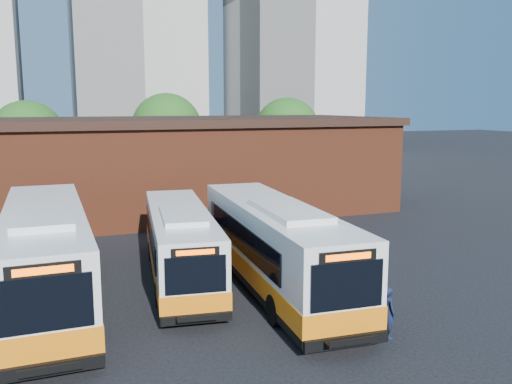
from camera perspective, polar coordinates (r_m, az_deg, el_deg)
name	(u,v)px	position (r m, az deg, el deg)	size (l,w,h in m)	color
ground	(304,310)	(19.95, 5.12, -12.28)	(220.00, 220.00, 0.00)	black
bus_west	(46,258)	(21.56, -21.24, -6.50)	(2.99, 13.70, 3.72)	white
bus_midwest	(180,246)	(23.07, -8.00, -5.64)	(3.79, 11.62, 3.12)	white
bus_mideast	(275,249)	(21.67, 1.99, -5.97)	(3.45, 13.24, 3.57)	white
transit_worker	(388,312)	(17.92, 13.72, -12.18)	(0.61, 0.40, 1.68)	#121933
depot_building	(179,164)	(37.79, -8.09, 2.98)	(28.60, 12.60, 6.40)	brown
tree_west	(28,137)	(48.79, -22.90, 5.37)	(6.00, 6.00, 7.65)	#382314
tree_mid	(167,128)	(51.74, -9.39, 6.62)	(6.56, 6.56, 8.36)	#382314
tree_east	(287,131)	(52.22, 3.28, 6.48)	(6.24, 6.24, 7.96)	#382314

